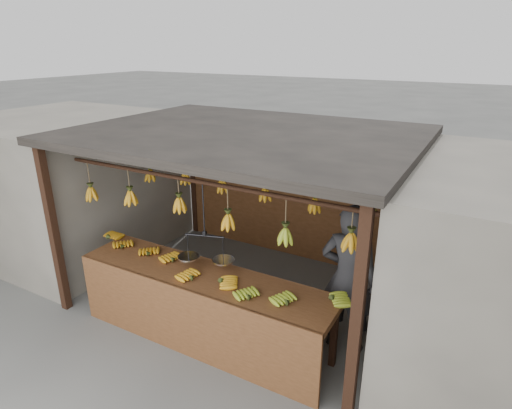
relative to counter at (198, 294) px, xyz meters
The scene contains 8 objects.
ground 1.41m from the counter, 93.22° to the left, with size 80.00×80.00×0.00m, color #5B5B57.
stall 2.00m from the counter, 92.54° to the left, with size 4.30×3.30×2.40m.
neighbor_left 3.89m from the counter, 161.56° to the left, with size 3.00×3.00×2.30m, color slate.
counter is the anchor object (origin of this frame).
hanging_bananas 1.52m from the counter, 93.07° to the left, with size 3.65×2.23×0.39m.
balance_scale 0.47m from the counter, 95.96° to the left, with size 0.66×0.38×0.96m.
vendor 1.75m from the counter, 28.06° to the left, with size 0.67×0.44×1.83m, color #262628.
bag_bundles 3.20m from the counter, 53.98° to the left, with size 0.08×0.26×1.23m.
Camera 1 is at (2.75, -4.63, 3.43)m, focal length 30.00 mm.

